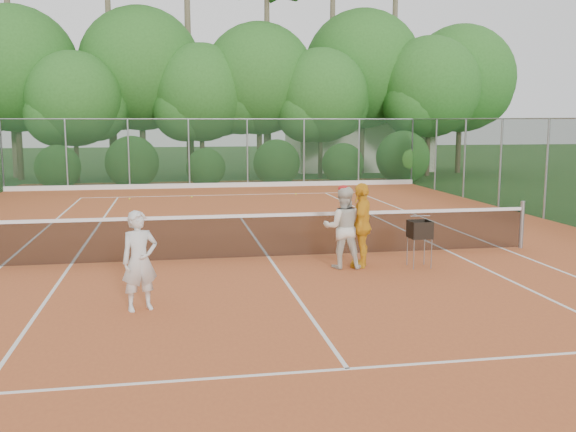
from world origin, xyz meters
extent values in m
plane|color=#204418|center=(0.00, 0.00, 0.00)|extent=(120.00, 120.00, 0.00)
cube|color=#B7572A|center=(0.00, 0.00, 0.01)|extent=(18.00, 36.00, 0.02)
cube|color=beige|center=(9.00, 24.00, 1.50)|extent=(8.00, 5.00, 3.00)
cylinder|color=gray|center=(5.94, 0.00, 0.57)|extent=(0.10, 0.10, 1.10)
cube|color=black|center=(0.00, 0.00, 0.48)|extent=(11.87, 0.03, 0.86)
cube|color=white|center=(0.00, 0.00, 0.95)|extent=(11.87, 0.04, 0.07)
imported|color=silver|center=(-2.54, -3.48, 0.80)|extent=(0.67, 0.55, 1.57)
imported|color=silver|center=(1.33, -1.22, 0.84)|extent=(0.91, 0.77, 1.64)
ellipsoid|color=red|center=(1.33, -1.22, 1.62)|extent=(0.22, 0.22, 0.14)
imported|color=yellow|center=(1.72, -1.19, 0.87)|extent=(0.77, 1.08, 1.71)
cylinder|color=gray|center=(2.68, -1.61, 0.32)|extent=(0.02, 0.02, 0.60)
cylinder|color=gray|center=(3.05, -1.24, 0.32)|extent=(0.02, 0.02, 0.60)
cube|color=black|center=(2.87, -1.43, 0.79)|extent=(0.41, 0.41, 0.35)
sphere|color=yellow|center=(-3.62, 11.05, 0.05)|extent=(0.07, 0.07, 0.07)
sphere|color=#C6D531|center=(-1.31, 11.25, 0.05)|extent=(0.07, 0.07, 0.07)
sphere|color=yellow|center=(2.82, 11.52, 0.05)|extent=(0.07, 0.07, 0.07)
cube|color=white|center=(0.00, 11.88, 0.02)|extent=(11.03, 0.06, 0.01)
cube|color=white|center=(-5.49, 0.00, 0.02)|extent=(0.06, 23.77, 0.01)
cube|color=white|center=(5.49, 0.00, 0.02)|extent=(0.06, 23.77, 0.01)
cube|color=white|center=(-4.11, 0.00, 0.02)|extent=(0.06, 23.77, 0.01)
cube|color=white|center=(4.11, 0.00, 0.02)|extent=(0.06, 23.77, 0.01)
cube|color=white|center=(0.00, 6.40, 0.02)|extent=(8.23, 0.06, 0.01)
cube|color=white|center=(0.00, -6.40, 0.02)|extent=(8.23, 0.06, 0.01)
cube|color=white|center=(0.00, 0.00, 0.02)|extent=(0.06, 12.80, 0.01)
cube|color=#19381E|center=(0.00, 15.00, 1.52)|extent=(18.00, 0.02, 3.00)
cylinder|color=gray|center=(-9.00, 15.00, 1.52)|extent=(0.07, 0.07, 3.00)
cylinder|color=gray|center=(9.00, 15.00, 1.52)|extent=(0.07, 0.07, 3.00)
cylinder|color=gray|center=(-9.00, 15.00, 1.52)|extent=(0.07, 0.07, 3.00)
cylinder|color=gray|center=(9.00, 15.00, 1.52)|extent=(0.07, 0.07, 3.00)
cylinder|color=brown|center=(-9.50, 20.50, 2.20)|extent=(0.30, 0.30, 4.40)
sphere|color=#285D1F|center=(-9.50, 20.50, 5.46)|extent=(6.16, 6.16, 6.16)
cylinder|color=brown|center=(-6.50, 18.50, 1.60)|extent=(0.22, 0.22, 3.20)
sphere|color=#285D1F|center=(-6.50, 18.50, 3.97)|extent=(4.48, 4.48, 4.48)
cylinder|color=brown|center=(-3.50, 21.00, 2.25)|extent=(0.31, 0.31, 4.50)
sphere|color=#285D1F|center=(-3.50, 21.00, 5.58)|extent=(6.30, 6.30, 6.30)
cylinder|color=brown|center=(-0.50, 19.50, 1.75)|extent=(0.24, 0.24, 3.50)
sphere|color=#285D1F|center=(-0.50, 19.50, 4.34)|extent=(4.90, 4.90, 4.90)
cylinder|color=brown|center=(2.50, 20.00, 2.05)|extent=(0.28, 0.28, 4.10)
sphere|color=#285D1F|center=(2.50, 20.00, 5.08)|extent=(5.74, 5.74, 5.74)
cylinder|color=brown|center=(5.50, 18.80, 1.70)|extent=(0.23, 0.23, 3.40)
sphere|color=#285D1F|center=(5.50, 18.80, 4.22)|extent=(4.76, 4.76, 4.76)
cylinder|color=brown|center=(8.50, 21.50, 2.33)|extent=(0.32, 0.32, 4.65)
sphere|color=#285D1F|center=(8.50, 21.50, 5.77)|extent=(6.51, 6.51, 6.51)
cylinder|color=brown|center=(11.50, 19.20, 1.90)|extent=(0.26, 0.26, 3.80)
sphere|color=#285D1F|center=(11.50, 19.20, 4.71)|extent=(5.32, 5.32, 5.32)
cylinder|color=brown|center=(14.00, 20.80, 2.12)|extent=(0.29, 0.29, 4.25)
sphere|color=#285D1F|center=(14.00, 20.80, 5.27)|extent=(5.95, 5.95, 5.95)
cone|color=brown|center=(-10.00, 22.00, 6.50)|extent=(0.44, 0.44, 13.00)
cone|color=brown|center=(-5.00, 21.00, 5.50)|extent=(0.44, 0.44, 11.00)
cone|color=brown|center=(-1.00, 23.00, 7.50)|extent=(0.44, 0.44, 15.00)
cone|color=brown|center=(3.00, 20.50, 5.00)|extent=(0.44, 0.44, 10.00)
cone|color=brown|center=(7.00, 22.50, 6.00)|extent=(0.44, 0.44, 12.00)
cone|color=brown|center=(11.00, 23.50, 7.00)|extent=(0.44, 0.44, 14.00)
camera|label=1|loc=(-1.99, -13.46, 2.96)|focal=40.00mm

